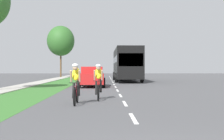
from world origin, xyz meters
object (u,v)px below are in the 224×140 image
sedan_red (92,77)px  street_tree_far (61,41)px  cyclist_trailing (98,82)px  bus_black (126,63)px  cyclist_lead (76,83)px

sedan_red → street_tree_far: bearing=103.9°
cyclist_trailing → bus_black: bearing=82.3°
street_tree_far → cyclist_trailing: bearing=-78.9°
bus_black → sedan_red: bearing=-108.2°
cyclist_lead → sedan_red: (0.16, 11.17, -0.04)m
street_tree_far → bus_black: bearing=-56.1°
sedan_red → street_tree_far: 24.98m
cyclist_trailing → street_tree_far: (-6.56, 33.30, 4.84)m
sedan_red → bus_black: size_ratio=0.37×
cyclist_lead → bus_black: bearing=80.7°
cyclist_lead → sedan_red: size_ratio=0.40×
sedan_red → cyclist_lead: bearing=-90.8°
cyclist_trailing → sedan_red: bearing=94.1°
sedan_red → street_tree_far: (-5.89, 23.78, 4.88)m
cyclist_trailing → bus_black: size_ratio=0.15×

